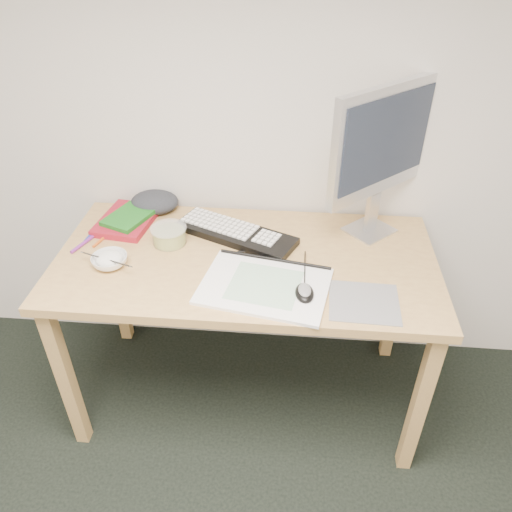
{
  "coord_description": "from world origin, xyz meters",
  "views": [
    {
      "loc": [
        0.31,
        -0.05,
        1.82
      ],
      "look_at": [
        0.18,
        1.33,
        0.83
      ],
      "focal_mm": 35.0,
      "sensor_mm": 36.0,
      "label": 1
    }
  ],
  "objects_px": {
    "rice_bowl": "(110,261)",
    "desk": "(246,275)",
    "monitor": "(382,145)",
    "sketchpad": "(265,286)",
    "keyboard": "(236,234)"
  },
  "relations": [
    {
      "from": "monitor",
      "to": "rice_bowl",
      "type": "distance_m",
      "value": 1.06
    },
    {
      "from": "monitor",
      "to": "sketchpad",
      "type": "bearing_deg",
      "value": -177.73
    },
    {
      "from": "sketchpad",
      "to": "monitor",
      "type": "relative_size",
      "value": 0.73
    },
    {
      "from": "rice_bowl",
      "to": "desk",
      "type": "bearing_deg",
      "value": 10.99
    },
    {
      "from": "desk",
      "to": "keyboard",
      "type": "height_order",
      "value": "keyboard"
    },
    {
      "from": "desk",
      "to": "sketchpad",
      "type": "xyz_separation_m",
      "value": [
        0.08,
        -0.17,
        0.09
      ]
    },
    {
      "from": "sketchpad",
      "to": "rice_bowl",
      "type": "height_order",
      "value": "rice_bowl"
    },
    {
      "from": "desk",
      "to": "sketchpad",
      "type": "distance_m",
      "value": 0.21
    },
    {
      "from": "desk",
      "to": "rice_bowl",
      "type": "relative_size",
      "value": 10.92
    },
    {
      "from": "desk",
      "to": "sketchpad",
      "type": "bearing_deg",
      "value": -63.97
    },
    {
      "from": "keyboard",
      "to": "rice_bowl",
      "type": "relative_size",
      "value": 3.74
    },
    {
      "from": "sketchpad",
      "to": "keyboard",
      "type": "relative_size",
      "value": 0.89
    },
    {
      "from": "sketchpad",
      "to": "desk",
      "type": "bearing_deg",
      "value": 126.6
    },
    {
      "from": "keyboard",
      "to": "monitor",
      "type": "xyz_separation_m",
      "value": [
        0.52,
        0.09,
        0.35
      ]
    },
    {
      "from": "sketchpad",
      "to": "rice_bowl",
      "type": "relative_size",
      "value": 3.32
    }
  ]
}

